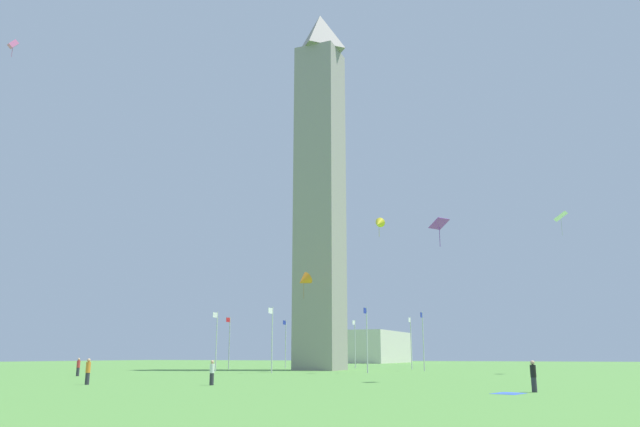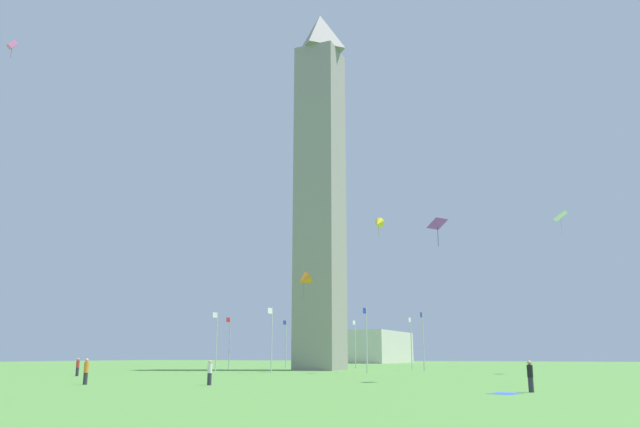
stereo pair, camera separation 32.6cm
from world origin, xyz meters
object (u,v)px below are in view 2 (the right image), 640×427
at_px(flagpole_ne, 366,336).
at_px(distant_building, 378,347).
at_px(flagpole_se, 411,340).
at_px(flagpole_nw, 216,338).
at_px(person_red_shirt, 78,367).
at_px(flagpole_e, 423,338).
at_px(flagpole_sw, 286,341).
at_px(flagpole_n, 271,336).
at_px(kite_white_diamond, 561,217).
at_px(kite_orange_delta, 304,280).
at_px(flagpole_s, 355,341).
at_px(kite_pink_box, 12,45).
at_px(picnic_blanket_near_first_person, 505,393).
at_px(person_orange_shirt, 86,372).
at_px(flagpole_w, 229,340).
at_px(kite_yellow_delta, 378,223).
at_px(person_black_shirt, 530,376).
at_px(obelisk_monument, 320,181).
at_px(kite_purple_diamond, 437,224).
at_px(person_white_shirt, 210,373).

distance_m(flagpole_ne, distant_building, 91.63).
bearing_deg(flagpole_se, flagpole_nw, -45.00).
height_order(flagpole_ne, person_red_shirt, flagpole_ne).
height_order(flagpole_ne, flagpole_e, same).
bearing_deg(flagpole_sw, person_red_shirt, -3.72).
bearing_deg(flagpole_se, flagpole_n, -22.50).
bearing_deg(flagpole_ne, flagpole_nw, -90.00).
distance_m(flagpole_sw, kite_white_diamond, 46.55).
height_order(flagpole_se, kite_orange_delta, kite_orange_delta).
distance_m(flagpole_e, flagpole_sw, 26.37).
distance_m(flagpole_n, flagpole_s, 28.54).
distance_m(flagpole_sw, person_red_shirt, 40.91).
xyz_separation_m(kite_pink_box, picnic_blanket_near_first_person, (0.45, 41.47, -29.58)).
height_order(person_orange_shirt, kite_pink_box, kite_pink_box).
distance_m(flagpole_n, flagpole_se, 26.37).
xyz_separation_m(flagpole_ne, kite_pink_box, (32.09, -22.72, 25.49)).
distance_m(flagpole_e, person_red_shirt, 40.94).
relative_size(person_red_shirt, distant_building, 0.06).
relative_size(flagpole_ne, flagpole_w, 1.00).
bearing_deg(kite_yellow_delta, person_black_shirt, 30.78).
height_order(obelisk_monument, kite_yellow_delta, obelisk_monument).
bearing_deg(flagpole_n, flagpole_sw, -157.50).
bearing_deg(flagpole_nw, kite_white_diamond, 96.83).
relative_size(person_black_shirt, kite_orange_delta, 0.52).
height_order(flagpole_w, picnic_blanket_near_first_person, flagpole_w).
distance_m(person_orange_shirt, kite_purple_diamond, 28.34).
bearing_deg(distant_building, kite_purple_diamond, 20.01).
bearing_deg(picnic_blanket_near_first_person, flagpole_sw, -143.56).
relative_size(flagpole_e, flagpole_nw, 1.00).
bearing_deg(distant_building, flagpole_n, 10.03).
bearing_deg(person_black_shirt, obelisk_monument, 24.37).
xyz_separation_m(person_black_shirt, person_orange_shirt, (2.74, -29.26, 0.03)).
distance_m(kite_orange_delta, kite_yellow_delta, 12.37).
bearing_deg(flagpole_e, kite_white_diamond, 73.96).
distance_m(kite_yellow_delta, distant_building, 93.76).
bearing_deg(kite_white_diamond, person_red_shirt, -60.21).
relative_size(flagpole_se, person_white_shirt, 4.48).
xyz_separation_m(flagpole_ne, flagpole_e, (-10.09, 4.18, 0.00)).
bearing_deg(kite_orange_delta, flagpole_n, -14.18).
height_order(person_white_shirt, person_orange_shirt, person_orange_shirt).
bearing_deg(flagpole_sw, kite_white_diamond, 70.15).
height_order(flagpole_e, person_orange_shirt, flagpole_e).
bearing_deg(flagpole_n, distant_building, -169.97).
xyz_separation_m(flagpole_ne, flagpole_sw, (-20.18, -20.18, 0.00)).
xyz_separation_m(obelisk_monument, kite_white_diamond, (5.13, 31.89, -9.27)).
bearing_deg(kite_yellow_delta, flagpole_nw, -91.70).
xyz_separation_m(obelisk_monument, kite_yellow_delta, (10.81, 12.05, -9.52)).
relative_size(person_orange_shirt, kite_pink_box, 1.02).
bearing_deg(person_orange_shirt, person_red_shirt, 20.56).
bearing_deg(distant_building, flagpole_sw, 5.22).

